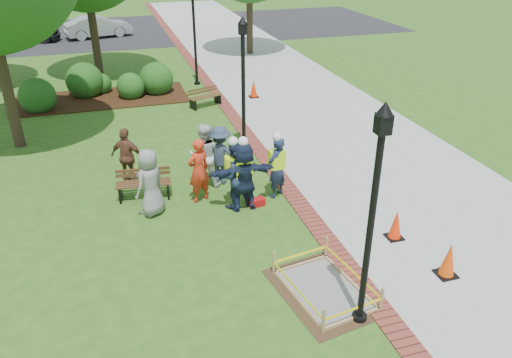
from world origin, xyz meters
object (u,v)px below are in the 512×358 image
object	(u,v)px
wet_concrete_pad	(325,282)
hivis_worker_b	(277,165)
bench_near	(144,189)
hivis_worker_a	(244,174)
cone_front	(449,261)
hivis_worker_c	(234,173)
lamp_near	(373,205)

from	to	relation	value
wet_concrete_pad	hivis_worker_b	bearing A→B (deg)	84.85
bench_near	wet_concrete_pad	bearing A→B (deg)	-58.34
hivis_worker_a	cone_front	bearing A→B (deg)	-49.94
wet_concrete_pad	bench_near	world-z (taller)	bench_near
hivis_worker_b	hivis_worker_c	distance (m)	1.24
cone_front	lamp_near	distance (m)	3.21
wet_concrete_pad	hivis_worker_c	size ratio (longest dim) A/B	1.30
cone_front	hivis_worker_c	size ratio (longest dim) A/B	0.41
bench_near	cone_front	bearing A→B (deg)	-42.51
lamp_near	hivis_worker_b	distance (m)	5.20
hivis_worker_a	wet_concrete_pad	bearing A→B (deg)	-79.89
lamp_near	bench_near	bearing A→B (deg)	119.86
wet_concrete_pad	lamp_near	world-z (taller)	lamp_near
wet_concrete_pad	bench_near	distance (m)	5.84
hivis_worker_b	cone_front	bearing A→B (deg)	-62.05
hivis_worker_a	hivis_worker_c	size ratio (longest dim) A/B	1.02
lamp_near	hivis_worker_a	world-z (taller)	lamp_near
wet_concrete_pad	hivis_worker_b	world-z (taller)	hivis_worker_b
wet_concrete_pad	cone_front	world-z (taller)	cone_front
hivis_worker_c	wet_concrete_pad	bearing A→B (deg)	-77.34
hivis_worker_c	hivis_worker_b	bearing A→B (deg)	9.75
lamp_near	hivis_worker_b	xyz separation A→B (m)	(0.05, 4.96, -1.56)
cone_front	hivis_worker_a	xyz separation A→B (m)	(-3.31, 3.94, 0.60)
hivis_worker_b	bench_near	bearing A→B (deg)	164.91
hivis_worker_b	hivis_worker_c	size ratio (longest dim) A/B	0.94
hivis_worker_c	cone_front	bearing A→B (deg)	-49.44
lamp_near	hivis_worker_b	size ratio (longest dim) A/B	2.31
bench_near	cone_front	xyz separation A→B (m)	(5.72, -5.24, 0.14)
bench_near	cone_front	world-z (taller)	cone_front
bench_near	hivis_worker_a	world-z (taller)	hivis_worker_a
wet_concrete_pad	hivis_worker_b	distance (m)	4.12
hivis_worker_a	hivis_worker_c	distance (m)	0.27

